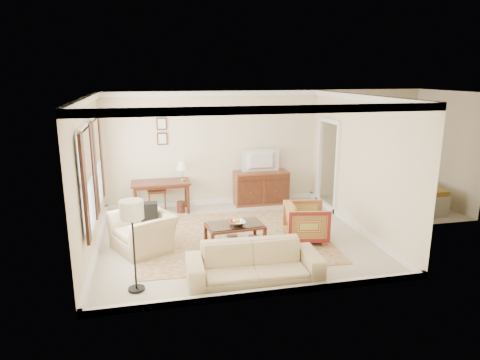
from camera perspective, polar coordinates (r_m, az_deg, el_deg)
name	(u,v)px	position (r m, az deg, el deg)	size (l,w,h in m)	color
room_shell	(233,118)	(8.37, -0.89, 8.24)	(5.51, 5.01, 2.91)	beige
annex_bedroom	(397,194)	(11.56, 20.24, -1.76)	(3.00, 2.70, 2.90)	beige
window_front	(87,180)	(7.72, -19.75, -0.03)	(0.12, 1.56, 1.80)	#CCB284
window_rear	(96,162)	(9.27, -18.64, 2.32)	(0.12, 1.56, 1.80)	#CCB284
doorway	(328,166)	(10.85, 11.63, 1.83)	(0.10, 1.12, 2.25)	white
rug	(233,237)	(8.95, -0.94, -7.66)	(3.83, 3.28, 0.01)	brown
writing_desk	(161,186)	(10.54, -10.50, -0.80)	(1.41, 0.70, 0.77)	#522617
desk_chair	(157,188)	(10.91, -11.06, -1.04)	(0.45, 0.45, 1.05)	brown
desk_lamp	(183,171)	(10.49, -7.65, 1.26)	(0.32, 0.32, 0.50)	silver
framed_prints	(162,131)	(10.72, -10.37, 6.44)	(0.25, 0.04, 0.68)	#522617
sideboard	(261,188)	(11.13, 2.81, -1.01)	(1.39, 0.54, 0.86)	brown
tv	(262,154)	(10.91, 2.90, 3.50)	(0.93, 0.54, 0.12)	black
coffee_table	(235,229)	(8.41, -0.70, -6.56)	(1.15, 0.73, 0.47)	#522617
fruit_bowl	(238,222)	(8.30, -0.28, -5.65)	(0.42, 0.42, 0.10)	silver
book_a	(227,237)	(8.48, -1.75, -7.66)	(0.28, 0.04, 0.38)	brown
book_b	(248,238)	(8.48, 1.05, -7.69)	(0.28, 0.03, 0.38)	brown
striped_armchair	(306,220)	(8.79, 8.83, -5.35)	(0.82, 0.77, 0.85)	maroon
club_armchair	(143,225)	(8.43, -12.79, -5.92)	(1.12, 0.73, 0.98)	#C8B887
backpack	(149,211)	(8.43, -12.01, -4.09)	(0.32, 0.22, 0.40)	black
sofa	(254,257)	(7.02, 1.89, -10.28)	(2.17, 0.63, 0.85)	#C8B887
floor_lamp	(132,216)	(6.66, -14.22, -4.73)	(0.36, 0.36, 1.47)	black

